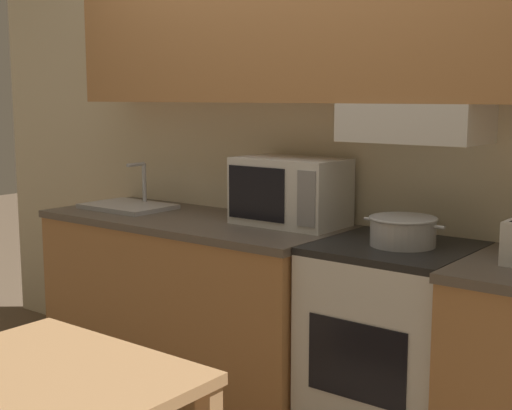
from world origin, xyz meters
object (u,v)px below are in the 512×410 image
cooking_pot (403,230)px  sink_basin (128,205)px  stove_range (392,352)px  microwave (290,191)px

cooking_pot → sink_basin: bearing=-179.2°
sink_basin → stove_range: bearing=0.7°
cooking_pot → microwave: bearing=169.8°
microwave → stove_range: bearing=-10.9°
microwave → sink_basin: size_ratio=1.10×
cooking_pot → microwave: 0.66m
stove_range → sink_basin: 1.66m
stove_range → microwave: size_ratio=1.79×
cooking_pot → microwave: size_ratio=0.69×
microwave → cooking_pot: bearing=-10.2°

